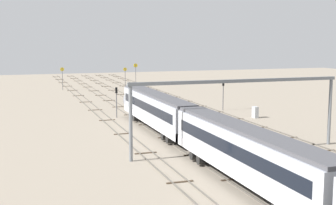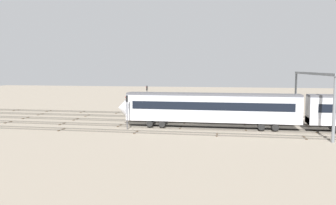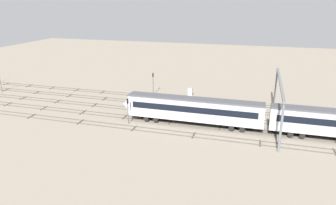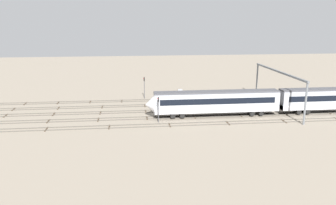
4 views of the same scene
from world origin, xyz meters
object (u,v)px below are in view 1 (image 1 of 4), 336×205
Objects in this scene: speed_sign_far_trackside at (62,75)px; signal_light_trackside_approach at (116,98)px; overhead_gantry at (238,94)px; signal_light_trackside_departure at (223,91)px; relay_cabinet at (255,112)px; speed_sign_mid_trackside at (125,76)px; speed_sign_near_foreground at (136,71)px.

signal_light_trackside_approach is (-42.85, -3.84, -0.40)m from speed_sign_far_trackside.
overhead_gantry is 5.09× the size of signal_light_trackside_approach.
speed_sign_far_trackside reaches higher than signal_light_trackside_departure.
relay_cabinet is at bearing -108.85° from signal_light_trackside_approach.
speed_sign_far_trackside reaches higher than signal_light_trackside_approach.
signal_light_trackside_departure is (1.73, -18.87, 0.22)m from signal_light_trackside_approach.
speed_sign_far_trackside is 43.02m from signal_light_trackside_approach.
speed_sign_far_trackside reaches higher than speed_sign_mid_trackside.
speed_sign_far_trackside is at bearing 9.50° from overhead_gantry.
speed_sign_near_foreground is (71.42, -7.38, -2.38)m from overhead_gantry.
speed_sign_far_trackside is 46.97m from signal_light_trackside_departure.
signal_light_trackside_departure is at bearing -174.96° from speed_sign_near_foreground.
speed_sign_mid_trackside is at bearing 149.91° from speed_sign_near_foreground.
relay_cabinet is (-49.76, -24.09, -2.60)m from speed_sign_far_trackside.
overhead_gantry reaches higher than speed_sign_mid_trackside.
overhead_gantry is 29.71m from signal_light_trackside_departure.
speed_sign_mid_trackside is 39.12m from signal_light_trackside_approach.
speed_sign_far_trackside is 55.35m from relay_cabinet.
signal_light_trackside_departure reaches higher than signal_light_trackside_approach.
speed_sign_far_trackside is (-2.97, 18.83, -0.38)m from speed_sign_near_foreground.
speed_sign_near_foreground is at bearing 5.70° from relay_cabinet.
speed_sign_far_trackside is 1.06× the size of signal_light_trackside_departure.
speed_sign_mid_trackside is 1.06× the size of signal_light_trackside_departure.
speed_sign_far_trackside is at bearing 25.83° from relay_cabinet.
signal_light_trackside_departure is at bearing -22.40° from overhead_gantry.
signal_light_trackside_departure is (-41.12, -22.72, -0.18)m from speed_sign_far_trackside.
overhead_gantry is 26.89m from signal_light_trackside_approach.
relay_cabinet is at bearing -170.95° from signal_light_trackside_departure.
overhead_gantry is at bearing 157.60° from signal_light_trackside_departure.
speed_sign_near_foreground is 44.26m from signal_light_trackside_departure.
signal_light_trackside_departure is (-44.09, -3.89, -0.56)m from speed_sign_near_foreground.
speed_sign_near_foreground is 48.21m from signal_light_trackside_approach.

